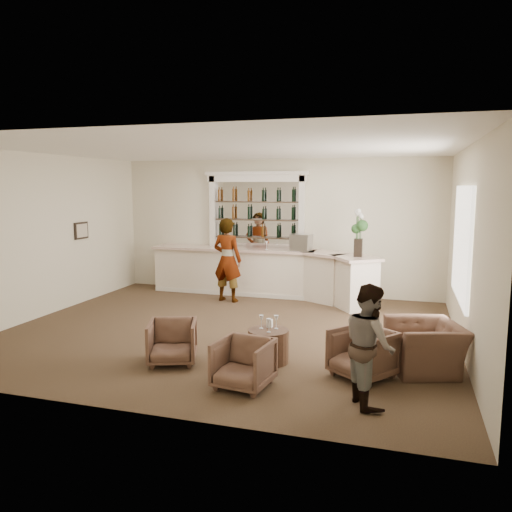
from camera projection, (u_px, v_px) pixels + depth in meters
The scene contains 19 objects.
ground at pixel (229, 330), 9.22m from camera, with size 8.00×8.00×0.00m, color brown.
room_shell at pixel (248, 202), 9.52m from camera, with size 8.04×7.02×3.32m.
bar_counter at pixel (265, 273), 12.02m from camera, with size 5.72×1.80×1.14m.
back_bar_alcove at pixel (256, 211), 12.31m from camera, with size 2.64×0.25×3.00m.
cocktail_table at pixel (268, 346), 7.54m from camera, with size 0.62×0.62×0.50m, color #4A2B20.
sommelier at pixel (227, 260), 11.45m from camera, with size 0.70×0.46×1.93m, color gray.
guest at pixel (369, 345), 6.03m from camera, with size 0.73×0.57×1.49m, color gray.
armchair_left at pixel (172, 342), 7.48m from camera, with size 0.70×0.72×0.65m, color brown.
armchair_center at pixel (243, 364), 6.57m from camera, with size 0.69×0.71×0.65m, color brown.
armchair_right at pixel (362, 354), 6.91m from camera, with size 0.74×0.76×0.69m, color brown.
armchair_far at pixel (425, 346), 7.20m from camera, with size 1.08×0.94×0.70m, color brown.
espresso_machine at pixel (301, 242), 11.65m from camera, with size 0.45×0.38×0.40m, color #B4B3B8.
flower_vase at pixel (359, 230), 10.68m from camera, with size 0.27×0.27×1.02m.
wine_glass_bar_left at pixel (290, 246), 11.73m from camera, with size 0.07×0.07×0.21m, color white, non-canonical shape.
wine_glass_bar_right at pixel (267, 245), 11.89m from camera, with size 0.07×0.07×0.21m, color white, non-canonical shape.
wine_glass_tbl_a at pixel (261, 322), 7.56m from camera, with size 0.07×0.07×0.21m, color white, non-canonical shape.
wine_glass_tbl_b at pixel (276, 322), 7.54m from camera, with size 0.07×0.07×0.21m, color white, non-canonical shape.
wine_glass_tbl_c at pixel (269, 325), 7.36m from camera, with size 0.07×0.07×0.21m, color white, non-canonical shape.
napkin_holder at pixel (270, 323), 7.64m from camera, with size 0.08×0.08×0.12m, color white.
Camera 1 is at (3.07, -8.41, 2.65)m, focal length 35.00 mm.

